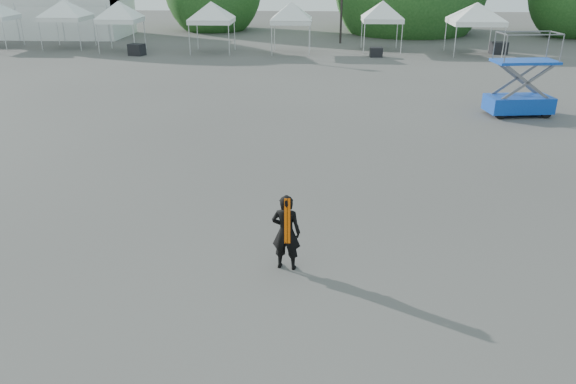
{
  "coord_description": "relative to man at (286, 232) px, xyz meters",
  "views": [
    {
      "loc": [
        1.37,
        -11.87,
        5.97
      ],
      "look_at": [
        0.77,
        -0.7,
        1.3
      ],
      "focal_mm": 35.0,
      "sensor_mm": 36.0,
      "label": 1
    }
  ],
  "objects": [
    {
      "name": "crate_east",
      "position": [
        12.68,
        29.07,
        -0.42
      ],
      "size": [
        1.13,
        0.94,
        0.8
      ],
      "primitive_type": "cube",
      "rotation": [
        0.0,
        0.0,
        0.15
      ],
      "color": "black",
      "rests_on": "ground"
    },
    {
      "name": "scissor_lift",
      "position": [
        8.79,
        12.81,
        0.84
      ],
      "size": [
        2.7,
        1.6,
        3.3
      ],
      "rotation": [
        0.0,
        0.0,
        0.13
      ],
      "color": "#0B2B99",
      "rests_on": "ground"
    },
    {
      "name": "marquee",
      "position": [
        -22.78,
        36.68,
        1.15
      ],
      "size": [
        15.0,
        6.25,
        4.23
      ],
      "color": "white",
      "rests_on": "ground"
    },
    {
      "name": "tent_b",
      "position": [
        -17.27,
        30.12,
        2.23
      ],
      "size": [
        4.18,
        4.18,
        3.88
      ],
      "color": "silver",
      "rests_on": "ground"
    },
    {
      "name": "tent_f",
      "position": [
        4.88,
        30.07,
        2.23
      ],
      "size": [
        3.82,
        3.82,
        3.88
      ],
      "color": "silver",
      "rests_on": "ground"
    },
    {
      "name": "man",
      "position": [
        0.0,
        0.0,
        0.0
      ],
      "size": [
        0.65,
        0.48,
        1.64
      ],
      "rotation": [
        0.0,
        0.0,
        2.99
      ],
      "color": "black",
      "rests_on": "ground"
    },
    {
      "name": "tent_g",
      "position": [
        10.88,
        28.85,
        2.24
      ],
      "size": [
        4.63,
        4.63,
        3.88
      ],
      "color": "silver",
      "rests_on": "ground"
    },
    {
      "name": "crate_mid",
      "position": [
        4.34,
        27.35,
        -0.52
      ],
      "size": [
        0.82,
        0.66,
        0.61
      ],
      "primitive_type": "cube",
      "rotation": [
        0.0,
        0.0,
        0.07
      ],
      "color": "black",
      "rests_on": "ground"
    },
    {
      "name": "tent_d",
      "position": [
        -6.64,
        28.76,
        2.23
      ],
      "size": [
        4.0,
        4.0,
        3.88
      ],
      "color": "silver",
      "rests_on": "ground"
    },
    {
      "name": "crate_west",
      "position": [
        -11.47,
        27.17,
        -0.45
      ],
      "size": [
        1.14,
        1.0,
        0.75
      ],
      "primitive_type": "cube",
      "rotation": [
        0.0,
        0.0,
        -0.31
      ],
      "color": "black",
      "rests_on": "ground"
    },
    {
      "name": "tent_c",
      "position": [
        -12.97,
        28.88,
        2.23
      ],
      "size": [
        3.78,
        3.78,
        3.88
      ],
      "color": "silver",
      "rests_on": "ground"
    },
    {
      "name": "ground",
      "position": [
        -0.78,
        1.68,
        -0.82
      ],
      "size": [
        120.0,
        120.0,
        0.0
      ],
      "primitive_type": "plane",
      "color": "#474442",
      "rests_on": "ground"
    },
    {
      "name": "tent_e",
      "position": [
        -1.28,
        28.79,
        2.23
      ],
      "size": [
        3.78,
        3.78,
        3.88
      ],
      "color": "silver",
      "rests_on": "ground"
    }
  ]
}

